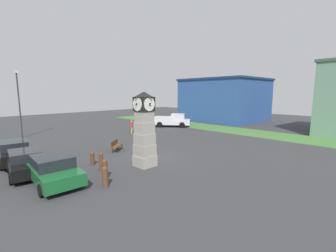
{
  "coord_description": "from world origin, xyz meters",
  "views": [
    {
      "loc": [
        12.19,
        -10.3,
        4.87
      ],
      "look_at": [
        0.31,
        1.56,
        2.38
      ],
      "focal_mm": 24.0,
      "sensor_mm": 36.0,
      "label": 1
    }
  ],
  "objects_px": {
    "car_navy_sedan": "(15,152)",
    "pickup_truck": "(172,120)",
    "bollard_far_row": "(105,169)",
    "bollard_end_row": "(105,177)",
    "clock_tower": "(144,131)",
    "car_by_building": "(54,170)",
    "car_near_tower": "(26,163)",
    "street_lamp_far_side": "(19,100)",
    "bollard_mid_row": "(101,161)",
    "bollard_near_tower": "(92,158)",
    "pedestrian_near_bench": "(132,126)",
    "bench": "(116,145)"
  },
  "relations": [
    {
      "from": "car_navy_sedan",
      "to": "pickup_truck",
      "type": "height_order",
      "value": "pickup_truck"
    },
    {
      "from": "bollard_far_row",
      "to": "car_navy_sedan",
      "type": "bearing_deg",
      "value": -157.21
    },
    {
      "from": "bollard_end_row",
      "to": "car_navy_sedan",
      "type": "xyz_separation_m",
      "value": [
        -8.09,
        -2.39,
        0.22
      ]
    },
    {
      "from": "clock_tower",
      "to": "car_by_building",
      "type": "xyz_separation_m",
      "value": [
        -1.14,
        -5.34,
        -1.6
      ]
    },
    {
      "from": "car_near_tower",
      "to": "street_lamp_far_side",
      "type": "bearing_deg",
      "value": 168.74
    },
    {
      "from": "clock_tower",
      "to": "car_near_tower",
      "type": "height_order",
      "value": "clock_tower"
    },
    {
      "from": "clock_tower",
      "to": "pickup_truck",
      "type": "bearing_deg",
      "value": 128.31
    },
    {
      "from": "car_near_tower",
      "to": "bollard_end_row",
      "type": "bearing_deg",
      "value": 25.99
    },
    {
      "from": "car_by_building",
      "to": "pickup_truck",
      "type": "bearing_deg",
      "value": 117.16
    },
    {
      "from": "clock_tower",
      "to": "bollard_end_row",
      "type": "relative_size",
      "value": 4.44
    },
    {
      "from": "clock_tower",
      "to": "bollard_mid_row",
      "type": "xyz_separation_m",
      "value": [
        -1.25,
        -2.52,
        -1.77
      ]
    },
    {
      "from": "bollard_near_tower",
      "to": "pedestrian_near_bench",
      "type": "bearing_deg",
      "value": 131.32
    },
    {
      "from": "car_by_building",
      "to": "bench",
      "type": "distance_m",
      "value": 7.14
    },
    {
      "from": "car_navy_sedan",
      "to": "car_near_tower",
      "type": "xyz_separation_m",
      "value": [
        3.12,
        -0.03,
        -0.05
      ]
    },
    {
      "from": "clock_tower",
      "to": "street_lamp_far_side",
      "type": "distance_m",
      "value": 17.3
    },
    {
      "from": "car_by_building",
      "to": "clock_tower",
      "type": "bearing_deg",
      "value": 77.98
    },
    {
      "from": "pickup_truck",
      "to": "bench",
      "type": "relative_size",
      "value": 3.5
    },
    {
      "from": "bollard_end_row",
      "to": "bollard_near_tower",
      "type": "bearing_deg",
      "value": 162.58
    },
    {
      "from": "clock_tower",
      "to": "bench",
      "type": "distance_m",
      "value": 5.19
    },
    {
      "from": "bollard_far_row",
      "to": "bollard_near_tower",
      "type": "bearing_deg",
      "value": 167.25
    },
    {
      "from": "pedestrian_near_bench",
      "to": "street_lamp_far_side",
      "type": "xyz_separation_m",
      "value": [
        -6.34,
        -9.98,
        3.2
      ]
    },
    {
      "from": "car_navy_sedan",
      "to": "car_near_tower",
      "type": "bearing_deg",
      "value": -0.55
    },
    {
      "from": "bollard_end_row",
      "to": "car_by_building",
      "type": "bearing_deg",
      "value": -144.22
    },
    {
      "from": "clock_tower",
      "to": "bollard_near_tower",
      "type": "relative_size",
      "value": 5.31
    },
    {
      "from": "bollard_near_tower",
      "to": "car_near_tower",
      "type": "bearing_deg",
      "value": -106.87
    },
    {
      "from": "clock_tower",
      "to": "street_lamp_far_side",
      "type": "height_order",
      "value": "street_lamp_far_side"
    },
    {
      "from": "clock_tower",
      "to": "bollard_near_tower",
      "type": "bearing_deg",
      "value": -137.47
    },
    {
      "from": "clock_tower",
      "to": "street_lamp_far_side",
      "type": "bearing_deg",
      "value": -168.43
    },
    {
      "from": "bollard_near_tower",
      "to": "bench",
      "type": "bearing_deg",
      "value": 123.76
    },
    {
      "from": "car_near_tower",
      "to": "pickup_truck",
      "type": "relative_size",
      "value": 0.72
    },
    {
      "from": "bench",
      "to": "street_lamp_far_side",
      "type": "distance_m",
      "value": 13.28
    },
    {
      "from": "bollard_far_row",
      "to": "street_lamp_far_side",
      "type": "height_order",
      "value": "street_lamp_far_side"
    },
    {
      "from": "bollard_far_row",
      "to": "street_lamp_far_side",
      "type": "distance_m",
      "value": 17.41
    },
    {
      "from": "bollard_near_tower",
      "to": "bollard_end_row",
      "type": "height_order",
      "value": "bollard_end_row"
    },
    {
      "from": "bollard_far_row",
      "to": "bollard_end_row",
      "type": "bearing_deg",
      "value": -28.99
    },
    {
      "from": "bollard_far_row",
      "to": "pickup_truck",
      "type": "height_order",
      "value": "pickup_truck"
    },
    {
      "from": "bench",
      "to": "street_lamp_far_side",
      "type": "height_order",
      "value": "street_lamp_far_side"
    },
    {
      "from": "pickup_truck",
      "to": "bollard_end_row",
      "type": "bearing_deg",
      "value": -55.14
    },
    {
      "from": "bollard_mid_row",
      "to": "pickup_truck",
      "type": "relative_size",
      "value": 0.21
    },
    {
      "from": "car_near_tower",
      "to": "pickup_truck",
      "type": "bearing_deg",
      "value": 110.03
    },
    {
      "from": "bollard_far_row",
      "to": "pedestrian_near_bench",
      "type": "distance_m",
      "value": 14.38
    },
    {
      "from": "pickup_truck",
      "to": "pedestrian_near_bench",
      "type": "xyz_separation_m",
      "value": [
        0.55,
        -7.47,
        -0.05
      ]
    },
    {
      "from": "car_near_tower",
      "to": "car_by_building",
      "type": "relative_size",
      "value": 0.99
    },
    {
      "from": "bollard_far_row",
      "to": "street_lamp_far_side",
      "type": "bearing_deg",
      "value": -178.71
    },
    {
      "from": "bollard_mid_row",
      "to": "bench",
      "type": "relative_size",
      "value": 0.74
    },
    {
      "from": "clock_tower",
      "to": "bollard_far_row",
      "type": "xyz_separation_m",
      "value": [
        0.19,
        -3.07,
        -1.78
      ]
    },
    {
      "from": "car_by_building",
      "to": "pedestrian_near_bench",
      "type": "height_order",
      "value": "pedestrian_near_bench"
    },
    {
      "from": "bollard_near_tower",
      "to": "car_navy_sedan",
      "type": "distance_m",
      "value": 5.56
    },
    {
      "from": "bollard_mid_row",
      "to": "car_by_building",
      "type": "xyz_separation_m",
      "value": [
        0.11,
        -2.82,
        0.17
      ]
    },
    {
      "from": "bollard_end_row",
      "to": "pickup_truck",
      "type": "relative_size",
      "value": 0.2
    }
  ]
}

